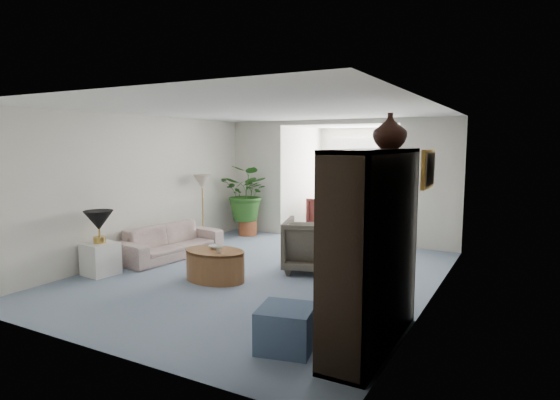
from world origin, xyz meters
The scene contains 26 objects.
floor centered at (0.00, 0.00, 0.00)m, with size 6.00×6.00×0.00m, color gray.
sunroom_floor centered at (0.00, 4.10, 0.00)m, with size 2.60×2.60×0.00m, color gray.
back_pier_left centered at (-1.90, 3.00, 1.25)m, with size 1.20×0.12×2.50m, color beige.
back_pier_right centered at (1.90, 3.00, 1.25)m, with size 1.20×0.12×2.50m, color beige.
back_header centered at (0.00, 3.00, 2.45)m, with size 2.60×0.12×0.10m, color beige.
window_pane centered at (0.00, 5.18, 1.40)m, with size 2.20×0.02×1.50m, color white.
window_blinds centered at (0.00, 5.15, 1.40)m, with size 2.20×0.02×1.50m, color white.
framed_picture centered at (2.46, -0.10, 1.70)m, with size 0.04×0.50×0.40m, color #BEB598.
sofa centered at (-1.99, 0.19, 0.28)m, with size 1.93×0.76×0.56m, color beige.
end_table centered at (-2.19, -1.16, 0.25)m, with size 0.45×0.45×0.50m, color white.
table_lamp centered at (-2.19, -1.16, 0.85)m, with size 0.44×0.44×0.30m, color black.
floor_lamp centered at (-2.23, 1.41, 1.25)m, with size 0.36×0.36×0.28m, color beige.
coffee_table centered at (-0.47, -0.55, 0.23)m, with size 0.95×0.95×0.45m, color brown.
coffee_bowl centered at (-0.52, -0.45, 0.47)m, with size 0.20×0.20×0.05m, color silver.
coffee_cup centered at (-0.32, -0.65, 0.50)m, with size 0.10×0.10×0.09m, color beige.
wingback_chair centered at (0.60, 0.62, 0.42)m, with size 0.89×0.92×0.84m, color #635A4E.
side_table_dark centered at (1.30, 0.92, 0.29)m, with size 0.49×0.39×0.59m, color black.
entertainment_cabinet centered at (2.23, -1.57, 0.98)m, with size 0.47×1.76×1.96m, color black.
cabinet_urn centered at (2.23, -1.07, 2.14)m, with size 0.35×0.35×0.37m, color black.
ottoman centered at (1.54, -2.07, 0.21)m, with size 0.53×0.53×0.42m, color #4A6180.
plant_pot centered at (-1.88, 2.55, 0.16)m, with size 0.40×0.40×0.32m, color #A0502E.
house_plant centered at (-1.88, 2.55, 0.93)m, with size 1.10×0.95×1.22m, color #2B5E20.
sunroom_chair_blue centered at (0.83, 4.23, 0.38)m, with size 0.82×0.84×0.76m, color #4A6180.
sunroom_chair_maroon centered at (-0.67, 4.23, 0.37)m, with size 0.80×0.82×0.75m, color #541E1C.
sunroom_table centered at (0.08, 4.98, 0.30)m, with size 0.49×0.38×0.60m, color brown.
shelf_clutter centered at (2.18, -1.61, 1.20)m, with size 0.30×1.00×1.06m.
Camera 1 is at (3.57, -5.91, 2.01)m, focal length 29.63 mm.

